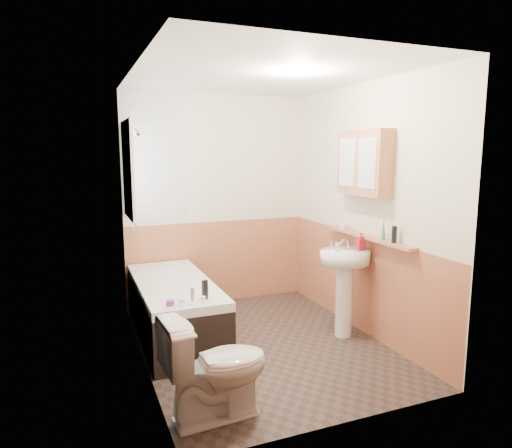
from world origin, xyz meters
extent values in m
plane|color=#2E2420|center=(0.00, 0.00, 0.00)|extent=(2.80, 2.80, 0.00)
plane|color=white|center=(0.00, 0.00, 2.50)|extent=(2.80, 2.80, 0.00)
cube|color=beige|center=(0.00, 1.41, 1.25)|extent=(2.20, 0.02, 2.50)
cube|color=beige|center=(0.00, -1.41, 1.25)|extent=(2.20, 0.02, 2.50)
cube|color=beige|center=(-1.11, 0.00, 1.25)|extent=(0.02, 2.80, 2.50)
cube|color=beige|center=(1.11, 0.00, 1.25)|extent=(0.02, 2.80, 2.50)
cube|color=#BE724E|center=(1.09, 0.00, 0.50)|extent=(0.01, 2.80, 1.00)
cube|color=#BE724E|center=(0.00, -1.39, 0.50)|extent=(2.20, 0.01, 1.00)
cube|color=#BE724E|center=(0.00, 1.39, 0.50)|extent=(2.20, 0.01, 1.00)
cube|color=white|center=(-1.09, 0.00, 1.25)|extent=(0.01, 2.80, 2.50)
cube|color=white|center=(-0.73, 1.39, 1.75)|extent=(0.75, 0.01, 1.50)
cube|color=white|center=(-1.07, 0.95, 1.65)|extent=(0.03, 0.79, 0.99)
cube|color=white|center=(-1.05, 0.95, 1.65)|extent=(0.01, 0.70, 0.90)
cube|color=white|center=(-1.05, 0.95, 1.65)|extent=(0.01, 0.04, 0.90)
cube|color=black|center=(-0.73, 0.52, 0.24)|extent=(0.70, 1.70, 0.49)
cube|color=white|center=(-0.73, 0.52, 0.53)|extent=(0.70, 1.70, 0.08)
cube|color=white|center=(-0.73, 0.52, 0.52)|extent=(0.56, 1.56, 0.04)
cylinder|color=silver|center=(-0.73, -0.23, 0.64)|extent=(0.04, 0.04, 0.14)
sphere|color=silver|center=(-0.82, -0.23, 0.61)|extent=(0.06, 0.06, 0.06)
sphere|color=silver|center=(-0.64, -0.23, 0.61)|extent=(0.06, 0.06, 0.06)
cylinder|color=silver|center=(-1.05, 0.74, 1.62)|extent=(0.02, 0.02, 1.18)
cylinder|color=silver|center=(-1.05, 0.74, 1.08)|extent=(0.04, 0.04, 0.02)
cylinder|color=silver|center=(-1.05, 0.74, 2.16)|extent=(0.04, 0.04, 0.02)
cylinder|color=silver|center=(-1.00, 0.74, 2.01)|extent=(0.07, 0.08, 0.09)
imported|color=white|center=(-0.76, -1.00, 0.36)|extent=(0.77, 0.46, 0.73)
cylinder|color=white|center=(0.84, -0.11, 0.36)|extent=(0.17, 0.17, 0.71)
ellipsoid|color=white|center=(0.84, -0.11, 0.81)|extent=(0.51, 0.42, 0.14)
cylinder|color=silver|center=(0.74, -0.01, 0.92)|extent=(0.03, 0.03, 0.08)
cylinder|color=silver|center=(0.94, -0.01, 0.92)|extent=(0.03, 0.03, 0.08)
cylinder|color=silver|center=(0.84, -0.03, 0.95)|extent=(0.02, 0.11, 0.09)
cube|color=#BE724E|center=(1.04, -0.18, 1.01)|extent=(0.10, 1.32, 0.03)
cube|color=#BE724E|center=(1.02, -0.12, 1.73)|extent=(0.17, 0.69, 0.62)
cube|color=silver|center=(0.93, -0.29, 1.73)|extent=(0.01, 0.27, 0.47)
cube|color=silver|center=(0.93, 0.05, 1.73)|extent=(0.01, 0.27, 0.47)
cylinder|color=black|center=(1.04, -0.58, 1.10)|extent=(0.06, 0.06, 0.15)
cone|color=#388447|center=(1.04, -0.42, 1.13)|extent=(0.05, 0.05, 0.21)
cylinder|color=silver|center=(1.04, 0.26, 1.05)|extent=(0.09, 0.09, 0.05)
imported|color=maroon|center=(0.97, -0.17, 0.92)|extent=(0.09, 0.17, 0.08)
cylinder|color=silver|center=(0.71, -0.17, 0.93)|extent=(0.04, 0.04, 0.10)
cube|color=black|center=(-0.60, -0.15, 0.65)|extent=(0.05, 0.04, 0.17)
cylinder|color=purple|center=(-0.91, -0.19, 0.59)|extent=(0.09, 0.09, 0.04)
cylinder|color=silver|center=(-0.53, 0.02, 0.61)|extent=(0.03, 0.03, 0.08)
camera|label=1|loc=(-1.60, -3.83, 1.83)|focal=32.00mm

